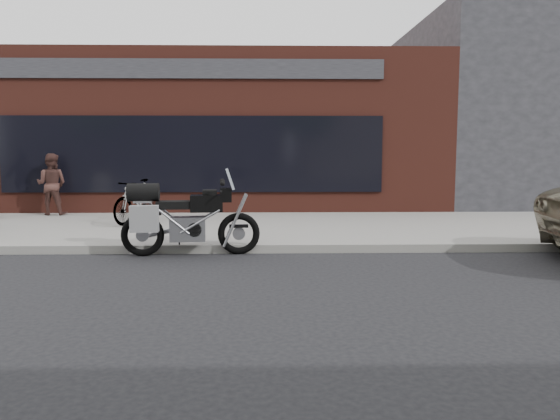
{
  "coord_description": "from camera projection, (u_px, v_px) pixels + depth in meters",
  "views": [
    {
      "loc": [
        -0.05,
        -5.47,
        1.83
      ],
      "look_at": [
        0.16,
        3.3,
        0.85
      ],
      "focal_mm": 35.0,
      "sensor_mm": 36.0,
      "label": 1
    }
  ],
  "objects": [
    {
      "name": "neighbour_building",
      "position": [
        548.0,
        116.0,
        19.45
      ],
      "size": [
        10.0,
        10.0,
        6.0
      ],
      "primitive_type": "cube",
      "color": "#27272B",
      "rests_on": "ground"
    },
    {
      "name": "motorcycle",
      "position": [
        181.0,
        218.0,
        9.37
      ],
      "size": [
        2.39,
        0.89,
        1.51
      ],
      "rotation": [
        0.0,
        0.0,
        0.08
      ],
      "color": "black",
      "rests_on": "ground"
    },
    {
      "name": "near_sidewalk",
      "position": [
        269.0,
        226.0,
        12.58
      ],
      "size": [
        44.0,
        6.0,
        0.15
      ],
      "primitive_type": "cube",
      "color": "gray",
      "rests_on": "ground"
    },
    {
      "name": "ground",
      "position": [
        272.0,
        327.0,
        5.64
      ],
      "size": [
        120.0,
        120.0,
        0.0
      ],
      "primitive_type": "plane",
      "color": "black",
      "rests_on": "ground"
    },
    {
      "name": "bicycle_rear",
      "position": [
        138.0,
        201.0,
        12.42
      ],
      "size": [
        1.12,
        1.71,
        1.0
      ],
      "primitive_type": "imported",
      "rotation": [
        0.0,
        0.0,
        -0.43
      ],
      "color": "gray",
      "rests_on": "near_sidewalk"
    },
    {
      "name": "storefront",
      "position": [
        212.0,
        137.0,
        19.23
      ],
      "size": [
        14.0,
        10.07,
        4.5
      ],
      "color": "#5B261D",
      "rests_on": "ground"
    },
    {
      "name": "cafe_patron_left",
      "position": [
        52.0,
        184.0,
        13.94
      ],
      "size": [
        0.78,
        0.61,
        1.58
      ],
      "primitive_type": "imported",
      "rotation": [
        0.0,
        0.0,
        3.12
      ],
      "color": "#472B26",
      "rests_on": "near_sidewalk"
    }
  ]
}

